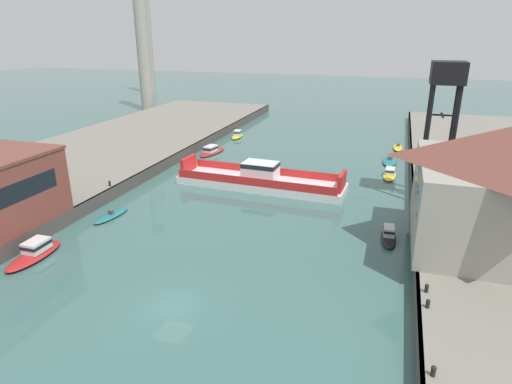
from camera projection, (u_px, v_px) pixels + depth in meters
name	position (u px, v px, depth m)	size (l,w,h in m)	color
ground_plane	(172.00, 306.00, 34.59)	(400.00, 400.00, 0.00)	#3D6660
quay_left	(35.00, 180.00, 61.40)	(28.00, 140.00, 1.70)	gray
chain_ferry	(260.00, 180.00, 60.70)	(23.67, 6.83, 3.60)	silver
moored_boat_near_left	(111.00, 215.00, 51.18)	(2.18, 5.64, 0.87)	#237075
moored_boat_near_right	(389.00, 235.00, 45.55)	(1.88, 5.20, 1.37)	black
moored_boat_mid_left	(390.00, 173.00, 65.65)	(2.04, 6.15, 1.17)	yellow
moored_boat_mid_right	(398.00, 147.00, 81.10)	(1.81, 5.68, 1.01)	yellow
moored_boat_far_left	(237.00, 135.00, 89.79)	(2.15, 5.25, 1.46)	yellow
moored_boat_far_right	(211.00, 150.00, 77.85)	(3.32, 7.65, 1.49)	red
moored_boat_upstream_a	(390.00, 161.00, 72.51)	(2.33, 6.38, 1.03)	#237075
moored_boat_upstream_b	(35.00, 252.00, 41.84)	(2.50, 6.69, 1.64)	red
warehouse_shed	(506.00, 187.00, 39.07)	(15.01, 15.21, 11.25)	gray
crane_tower	(446.00, 88.00, 51.16)	(3.82, 3.82, 15.51)	black
bollard_right_fore	(434.00, 370.00, 25.10)	(0.32, 0.32, 0.71)	black
bollard_left_mid	(15.00, 231.00, 42.63)	(0.32, 0.32, 0.71)	black
bollard_right_mid	(428.00, 303.00, 31.35)	(0.32, 0.32, 0.71)	black
bollard_left_aft	(33.00, 222.00, 44.79)	(0.32, 0.32, 0.71)	black
bollard_right_aft	(427.00, 288.00, 33.23)	(0.32, 0.32, 0.71)	black
bollard_left_far	(110.00, 183.00, 56.31)	(0.32, 0.32, 0.71)	black
bollard_right_far	(421.00, 221.00, 44.91)	(0.32, 0.32, 0.71)	black
smokestack_distant_a	(142.00, 36.00, 114.40)	(3.62, 3.62, 36.73)	#9E998E
smokestack_distant_b	(147.00, 30.00, 147.18)	(3.36, 3.36, 39.80)	#9E998E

